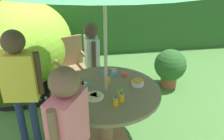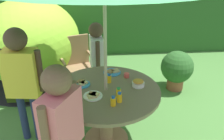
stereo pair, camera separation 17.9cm
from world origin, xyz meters
name	(u,v)px [view 1 (the left image)]	position (x,y,z in m)	size (l,w,h in m)	color
ground_plane	(107,140)	(0.00, 0.00, -0.01)	(10.00, 10.00, 0.02)	#477A38
hedge_backdrop	(87,10)	(0.00, 3.13, 0.96)	(9.00, 0.70, 1.91)	#285623
garden_table	(106,102)	(0.00, 0.00, 0.56)	(1.23, 1.23, 0.73)	#93704C
wooden_chair	(70,63)	(-0.42, 1.26, 0.52)	(0.63, 0.58, 0.93)	#93704C
dome_tent	(21,43)	(-1.23, 1.81, 0.71)	(2.06, 2.06, 1.44)	#8CC633
potted_plant	(170,66)	(1.25, 1.17, 0.38)	(0.54, 0.54, 0.68)	brown
child_in_white_shirt	(92,53)	(-0.08, 0.94, 0.79)	(0.21, 0.42, 1.24)	navy
child_in_yellow_shirt	(20,76)	(-0.92, 0.11, 0.92)	(0.48, 0.25, 1.43)	navy
child_in_pink_shirt	(68,124)	(-0.40, -0.74, 0.89)	(0.35, 0.42, 1.39)	#3F3F47
snack_bowl	(138,82)	(0.38, 0.05, 0.77)	(0.15, 0.15, 0.08)	white
plate_mid_right	(110,72)	(0.11, 0.41, 0.74)	(0.22, 0.22, 0.03)	#338CD8
plate_near_left	(81,85)	(-0.27, 0.13, 0.74)	(0.19, 0.19, 0.03)	#338CD8
plate_center_front	(94,96)	(-0.15, -0.14, 0.74)	(0.21, 0.21, 0.03)	white
juice_bottle_near_right	(59,89)	(-0.52, 0.02, 0.78)	(0.05, 0.05, 0.11)	yellow
juice_bottle_far_left	(81,101)	(-0.29, -0.26, 0.78)	(0.06, 0.06, 0.10)	yellow
juice_bottle_far_right	(122,97)	(0.13, -0.26, 0.78)	(0.05, 0.05, 0.11)	yellow
juice_bottle_center_back	(108,79)	(0.05, 0.16, 0.78)	(0.05, 0.05, 0.11)	yellow
juice_bottle_mid_left	(116,101)	(0.06, -0.32, 0.78)	(0.05, 0.05, 0.11)	yellow
juice_bottle_front_edge	(120,93)	(0.13, -0.17, 0.78)	(0.05, 0.05, 0.12)	yellow
cup_near	(125,75)	(0.27, 0.27, 0.76)	(0.06, 0.06, 0.06)	#E04C47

